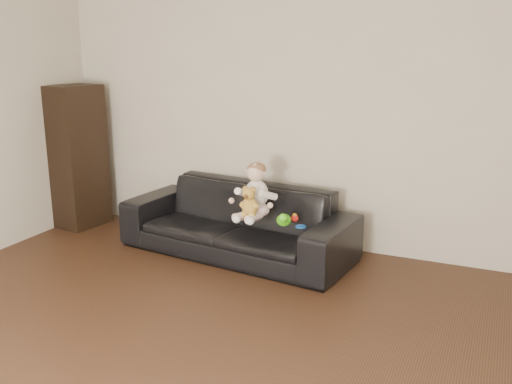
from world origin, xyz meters
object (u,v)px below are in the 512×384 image
at_px(toy_green, 284,220).
at_px(toy_blue_disc, 301,227).
at_px(sofa, 237,221).
at_px(teddy_bear, 249,202).
at_px(cabinet, 78,157).
at_px(toy_rattle, 295,218).
at_px(baby, 255,194).

xyz_separation_m(toy_green, toy_blue_disc, (0.14, 0.02, -0.04)).
distance_m(sofa, teddy_bear, 0.45).
bearing_deg(cabinet, teddy_bear, -2.26).
distance_m(sofa, toy_blue_disc, 0.72).
bearing_deg(sofa, toy_blue_disc, -10.62).
height_order(toy_rattle, toy_blue_disc, toy_rattle).
xyz_separation_m(baby, toy_green, (0.31, -0.12, -0.16)).
height_order(sofa, toy_rattle, sofa).
bearing_deg(toy_blue_disc, cabinet, 172.87).
bearing_deg(cabinet, baby, 1.65).
relative_size(baby, teddy_bear, 1.88).
xyz_separation_m(toy_green, toy_rattle, (0.04, 0.13, -0.02)).
height_order(teddy_bear, toy_green, teddy_bear).
height_order(cabinet, teddy_bear, cabinet).
bearing_deg(toy_blue_disc, toy_green, -171.83).
bearing_deg(sofa, baby, -19.34).
bearing_deg(toy_blue_disc, toy_rattle, 129.48).
bearing_deg(toy_blue_disc, teddy_bear, -174.10).
height_order(toy_green, toy_blue_disc, toy_green).
bearing_deg(teddy_bear, toy_blue_disc, 27.37).
xyz_separation_m(teddy_bear, toy_green, (0.30, 0.03, -0.13)).
distance_m(teddy_bear, toy_blue_disc, 0.47).
xyz_separation_m(baby, toy_blue_disc, (0.45, -0.10, -0.20)).
xyz_separation_m(baby, toy_rattle, (0.35, 0.01, -0.18)).
bearing_deg(baby, toy_green, -6.30).
bearing_deg(teddy_bear, toy_green, 26.31).
bearing_deg(baby, teddy_bear, -71.04).
xyz_separation_m(sofa, toy_rattle, (0.58, -0.10, 0.13)).
height_order(baby, toy_blue_disc, baby).
bearing_deg(toy_green, toy_rattle, 71.67).
bearing_deg(teddy_bear, cabinet, -168.34).
bearing_deg(cabinet, toy_rattle, 2.83).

